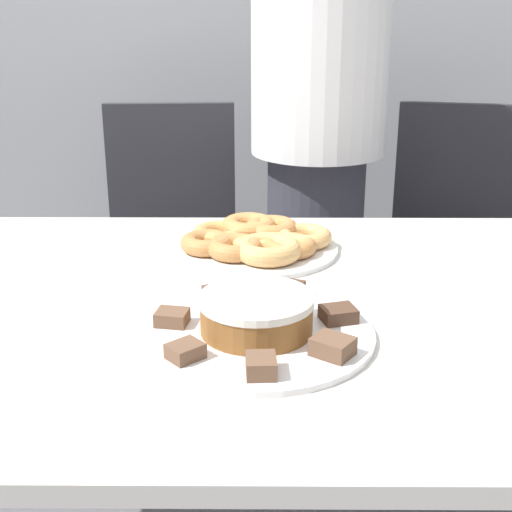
# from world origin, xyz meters

# --- Properties ---
(table) EXTENTS (1.60, 0.97, 0.72)m
(table) POSITION_xyz_m (0.00, 0.00, 0.65)
(table) COLOR silver
(table) RESTS_ON ground_plane
(person_standing) EXTENTS (0.36, 0.36, 1.63)m
(person_standing) POSITION_xyz_m (0.17, 0.82, 0.86)
(person_standing) COLOR #383842
(person_standing) RESTS_ON ground_plane
(office_chair_left) EXTENTS (0.46, 0.46, 0.91)m
(office_chair_left) POSITION_xyz_m (-0.25, 0.91, 0.44)
(office_chair_left) COLOR black
(office_chair_left) RESTS_ON ground_plane
(office_chair_right) EXTENTS (0.52, 0.52, 0.91)m
(office_chair_right) POSITION_xyz_m (0.61, 0.91, 0.44)
(office_chair_right) COLOR black
(office_chair_right) RESTS_ON ground_plane
(plate_cake) EXTENTS (0.36, 0.36, 0.01)m
(plate_cake) POSITION_xyz_m (0.01, -0.13, 0.73)
(plate_cake) COLOR white
(plate_cake) RESTS_ON table
(plate_donuts) EXTENTS (0.33, 0.33, 0.01)m
(plate_donuts) POSITION_xyz_m (0.01, 0.26, 0.73)
(plate_donuts) COLOR white
(plate_donuts) RESTS_ON table
(frosted_cake) EXTENTS (0.17, 0.17, 0.06)m
(frosted_cake) POSITION_xyz_m (0.01, -0.13, 0.76)
(frosted_cake) COLOR brown
(frosted_cake) RESTS_ON plate_cake
(lamington_0) EXTENTS (0.06, 0.06, 0.02)m
(lamington_0) POSITION_xyz_m (0.14, -0.10, 0.75)
(lamington_0) COLOR #513828
(lamington_0) RESTS_ON plate_cake
(lamington_1) EXTENTS (0.06, 0.07, 0.03)m
(lamington_1) POSITION_xyz_m (0.06, -0.01, 0.75)
(lamington_1) COLOR #513828
(lamington_1) RESTS_ON plate_cake
(lamington_2) EXTENTS (0.06, 0.06, 0.02)m
(lamington_2) POSITION_xyz_m (-0.05, -0.02, 0.75)
(lamington_2) COLOR brown
(lamington_2) RESTS_ON plate_cake
(lamington_3) EXTENTS (0.05, 0.05, 0.02)m
(lamington_3) POSITION_xyz_m (-0.12, -0.11, 0.75)
(lamington_3) COLOR brown
(lamington_3) RESTS_ON plate_cake
(lamington_4) EXTENTS (0.06, 0.06, 0.02)m
(lamington_4) POSITION_xyz_m (-0.09, -0.22, 0.75)
(lamington_4) COLOR brown
(lamington_4) RESTS_ON plate_cake
(lamington_5) EXTENTS (0.04, 0.05, 0.03)m
(lamington_5) POSITION_xyz_m (0.02, -0.27, 0.75)
(lamington_5) COLOR brown
(lamington_5) RESTS_ON plate_cake
(lamington_6) EXTENTS (0.07, 0.07, 0.03)m
(lamington_6) POSITION_xyz_m (0.12, -0.21, 0.75)
(lamington_6) COLOR brown
(lamington_6) RESTS_ON plate_cake
(donut_0) EXTENTS (0.12, 0.12, 0.03)m
(donut_0) POSITION_xyz_m (0.01, 0.26, 0.75)
(donut_0) COLOR #E5AD66
(donut_0) RESTS_ON plate_donuts
(donut_1) EXTENTS (0.13, 0.13, 0.04)m
(donut_1) POSITION_xyz_m (0.03, 0.18, 0.75)
(donut_1) COLOR #E5AD66
(donut_1) RESTS_ON plate_donuts
(donut_2) EXTENTS (0.11, 0.11, 0.03)m
(donut_2) POSITION_xyz_m (0.07, 0.21, 0.75)
(donut_2) COLOR #C68447
(donut_2) RESTS_ON plate_donuts
(donut_3) EXTENTS (0.11, 0.11, 0.03)m
(donut_3) POSITION_xyz_m (0.10, 0.27, 0.75)
(donut_3) COLOR #E5AD66
(donut_3) RESTS_ON plate_donuts
(donut_4) EXTENTS (0.11, 0.11, 0.04)m
(donut_4) POSITION_xyz_m (0.04, 0.31, 0.75)
(donut_4) COLOR #C68447
(donut_4) RESTS_ON plate_donuts
(donut_5) EXTENTS (0.12, 0.12, 0.04)m
(donut_5) POSITION_xyz_m (-0.01, 0.32, 0.75)
(donut_5) COLOR #D18E4C
(donut_5) RESTS_ON plate_donuts
(donut_6) EXTENTS (0.11, 0.11, 0.03)m
(donut_6) POSITION_xyz_m (-0.07, 0.29, 0.75)
(donut_6) COLOR tan
(donut_6) RESTS_ON plate_donuts
(donut_7) EXTENTS (0.10, 0.10, 0.03)m
(donut_7) POSITION_xyz_m (-0.09, 0.23, 0.75)
(donut_7) COLOR #C68447
(donut_7) RESTS_ON plate_donuts
(donut_8) EXTENTS (0.11, 0.11, 0.03)m
(donut_8) POSITION_xyz_m (-0.03, 0.20, 0.75)
(donut_8) COLOR #C68447
(donut_8) RESTS_ON plate_donuts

